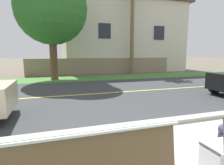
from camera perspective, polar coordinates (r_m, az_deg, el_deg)
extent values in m
plane|color=#665B4C|center=(10.03, -7.27, -1.72)|extent=(140.00, 140.00, 0.00)
cube|color=#ADA89E|center=(4.77, 5.69, -12.96)|extent=(44.00, 0.30, 0.11)
cube|color=#383A3D|center=(8.59, -5.42, -3.44)|extent=(52.00, 8.00, 0.01)
cube|color=#E0CC4C|center=(8.59, -5.42, -3.41)|extent=(48.00, 0.14, 0.01)
cube|color=#478438|center=(13.89, -10.29, 1.16)|extent=(48.00, 2.80, 0.02)
cube|color=brown|center=(2.18, -4.60, -21.69)|extent=(1.91, 0.12, 0.52)
cylinder|color=silver|center=(2.05, -4.64, -15.06)|extent=(1.99, 0.04, 0.04)
cube|color=silver|center=(3.41, 27.95, -20.13)|extent=(0.14, 0.40, 0.45)
cylinder|color=#333D56|center=(4.03, 29.94, -15.84)|extent=(0.12, 0.12, 0.43)
cube|color=black|center=(4.16, 28.89, -17.75)|extent=(0.09, 0.24, 0.07)
cube|color=black|center=(4.28, 30.62, -17.11)|extent=(0.09, 0.24, 0.07)
cylinder|color=black|center=(9.82, 28.64, -1.06)|extent=(0.64, 0.18, 0.64)
cylinder|color=brown|center=(13.77, -17.19, 7.04)|extent=(0.50, 0.50, 2.98)
sphere|color=#2D6B28|center=(14.08, -17.83, 20.48)|extent=(4.77, 4.77, 4.77)
cylinder|color=brown|center=(17.15, 6.09, 15.28)|extent=(0.32, 0.32, 7.54)
cube|color=gray|center=(17.03, -2.71, 5.02)|extent=(13.00, 0.36, 1.40)
cube|color=beige|center=(20.98, 2.69, 13.15)|extent=(12.09, 6.40, 6.84)
cube|color=brown|center=(21.59, 2.77, 23.04)|extent=(13.05, 6.91, 0.60)
cube|color=#232833|center=(17.11, -2.22, 15.30)|extent=(1.10, 0.06, 1.30)
cube|color=#232833|center=(19.30, 14.04, 14.31)|extent=(1.10, 0.06, 1.30)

